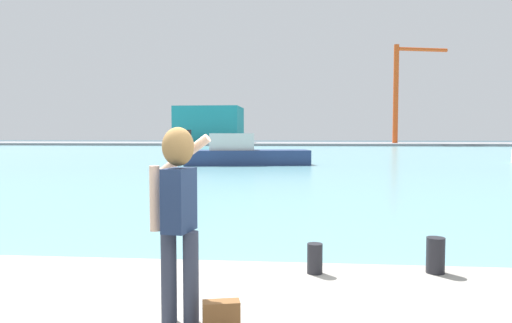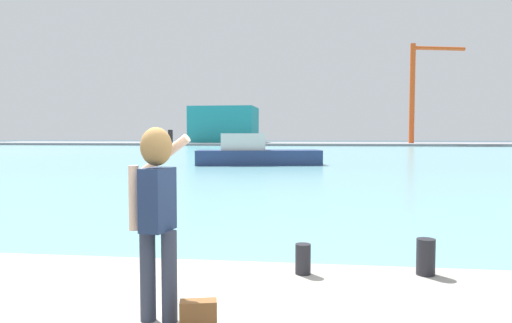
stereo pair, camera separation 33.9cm
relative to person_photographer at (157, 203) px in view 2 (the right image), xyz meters
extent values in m
plane|color=#334751|center=(0.66, 50.05, -1.56)|extent=(220.00, 220.00, 0.00)
cube|color=#6BA8B2|center=(0.66, 52.05, -1.55)|extent=(140.00, 100.00, 0.02)
cube|color=gray|center=(0.66, 92.05, -1.33)|extent=(140.00, 20.00, 0.46)
cylinder|color=#2D3342|center=(-0.09, 0.00, -0.66)|extent=(0.14, 0.14, 0.82)
cylinder|color=#2D3342|center=(0.11, 0.00, -0.66)|extent=(0.14, 0.14, 0.82)
cube|color=#1E2D4C|center=(0.01, 0.00, 0.03)|extent=(0.26, 0.37, 0.56)
sphere|color=#E0B293|center=(0.01, 0.00, 0.49)|extent=(0.22, 0.22, 0.22)
ellipsoid|color=olive|center=(0.01, -0.02, 0.50)|extent=(0.28, 0.26, 0.34)
cylinder|color=#E0B293|center=(-0.21, 0.00, 0.04)|extent=(0.09, 0.09, 0.58)
cylinder|color=#E0B293|center=(0.00, 0.22, 0.41)|extent=(0.53, 0.18, 0.40)
cube|color=black|center=(0.02, 0.34, 0.58)|extent=(0.02, 0.07, 0.14)
cube|color=brown|center=(0.40, -0.10, -0.95)|extent=(0.34, 0.21, 0.24)
cylinder|color=black|center=(1.25, 1.58, -0.88)|extent=(0.19, 0.19, 0.36)
cylinder|color=black|center=(2.71, 1.74, -0.85)|extent=(0.22, 0.22, 0.43)
cube|color=navy|center=(-2.62, 28.75, -1.02)|extent=(9.04, 4.03, 1.04)
cube|color=silver|center=(-3.70, 28.56, 0.09)|extent=(3.34, 2.41, 1.17)
cube|color=teal|center=(-17.82, 93.63, 2.62)|extent=(13.26, 11.28, 7.44)
cylinder|color=#D84C19|center=(19.70, 89.54, 8.41)|extent=(1.00, 1.00, 19.01)
cylinder|color=#D84C19|center=(24.78, 90.86, 17.12)|extent=(10.35, 3.32, 0.70)
camera|label=1|loc=(1.06, -4.02, 0.61)|focal=32.86mm
camera|label=2|loc=(1.40, -3.98, 0.61)|focal=32.86mm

